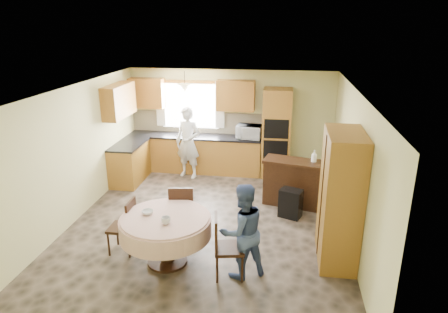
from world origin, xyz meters
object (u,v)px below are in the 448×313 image
Objects in this scene: oven_tower at (276,133)px; chair_back at (182,210)px; chair_left at (126,224)px; person_dining at (242,231)px; sideboard at (294,184)px; person_sink at (188,143)px; cupboard at (340,198)px; dining_table at (166,227)px; chair_right at (224,243)px.

oven_tower is 3.62m from chair_back.
person_dining reaches higher than chair_left.
person_dining reaches higher than chair_back.
chair_back reaches higher than sideboard.
person_sink is at bearing -86.61° from chair_back.
cupboard is at bearing -59.28° from sideboard.
person_sink is (-3.13, 3.09, -0.19)m from cupboard.
chair_left reaches higher than dining_table.
person_dining reaches higher than chair_right.
person_sink is at bearing 166.56° from sideboard.
sideboard is 3.13m from dining_table.
cupboard reaches higher than person_sink.
chair_back is at bearing -114.34° from oven_tower.
person_dining is (1.13, -0.88, 0.18)m from chair_back.
chair_right reaches higher than sideboard.
oven_tower is 4.32m from dining_table.
person_sink is 1.17× the size of person_dining.
chair_back is at bearing -62.10° from person_sink.
chair_left is 0.63× the size of person_dining.
person_sink is at bearing 10.48° from chair_right.
cupboard is at bearing 167.01° from chair_back.
chair_back is 1.44m from person_dining.
chair_left is at bearing -42.07° from person_dining.
chair_back is 1.03× the size of chair_right.
cupboard reaches higher than dining_table.
chair_right is at bearing 76.75° from chair_left.
person_sink reaches higher than chair_right.
cupboard reaches higher than person_dining.
person_sink is at bearing -169.29° from oven_tower.
chair_left is at bearing -128.44° from sideboard.
oven_tower is 2.18× the size of chair_right.
chair_left is 0.95× the size of chair_right.
oven_tower reaches higher than chair_left.
person_dining is at bearing -49.12° from person_sink.
dining_table is 0.95m from chair_right.
chair_right reaches higher than dining_table.
chair_back is (-2.55, 0.21, -0.49)m from cupboard.
cupboard is 4.40m from person_sink.
chair_right is 4.09m from person_sink.
oven_tower is at bearing -126.98° from person_dining.
cupboard reaches higher than chair_back.
person_sink reaches higher than dining_table.
chair_right is 0.67× the size of person_dining.
person_dining is (1.71, -3.75, -0.13)m from person_sink.
chair_left is (-0.73, 0.21, -0.11)m from dining_table.
chair_left is 3.44m from person_sink.
oven_tower is 1.46× the size of person_dining.
oven_tower reaches higher than person_dining.
chair_back is 0.59× the size of person_sink.
dining_table is 0.76m from chair_back.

